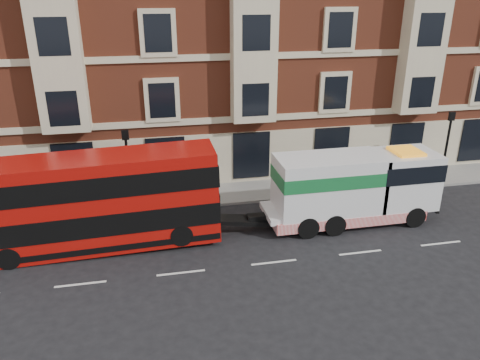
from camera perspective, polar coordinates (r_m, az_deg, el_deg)
The scene contains 8 objects.
ground at distance 20.50m, azimuth 4.15°, elevation -9.99°, with size 120.00×120.00×0.00m, color black.
sidewalk at distance 26.91m, azimuth -0.10°, elevation -1.48°, with size 90.00×3.00×0.15m, color slate.
victorian_terrace at distance 32.10m, azimuth -2.04°, elevation 20.76°, with size 45.00×12.00×20.40m.
lamp_post_west at distance 24.30m, azimuth -13.48°, elevation 1.82°, with size 0.35×0.15×4.35m.
lamp_post_east at distance 29.58m, azimuth 23.93°, elevation 4.16°, with size 0.35×0.15×4.35m.
double_decker_bus at distance 21.49m, azimuth -17.23°, elevation -2.45°, with size 10.71×2.46×4.33m.
tow_truck at distance 23.54m, azimuth 13.39°, elevation -0.90°, with size 8.57×2.53×3.57m.
pedestrian at distance 24.95m, azimuth -16.50°, elevation -1.94°, with size 0.67×0.44×1.84m, color black.
Camera 1 is at (-4.91, -16.63, 10.94)m, focal length 35.00 mm.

